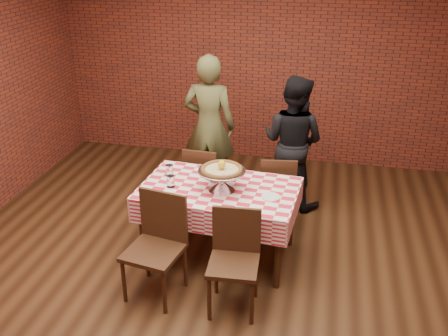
{
  "coord_description": "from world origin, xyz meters",
  "views": [
    {
      "loc": [
        0.94,
        -3.71,
        2.97
      ],
      "look_at": [
        0.04,
        0.53,
        0.94
      ],
      "focal_mm": 40.22,
      "sensor_mm": 36.0,
      "label": 1
    }
  ],
  "objects_px": {
    "chair_near_left": "(153,250)",
    "chair_far_right": "(277,190)",
    "diner_black": "(293,142)",
    "table": "(219,222)",
    "pizza": "(222,170)",
    "pizza_stand": "(222,180)",
    "chair_near_right": "(233,265)",
    "condiment_caddy": "(229,170)",
    "diner_olive": "(209,126)",
    "water_glass_left": "(171,181)",
    "water_glass_right": "(170,170)",
    "chair_far_left": "(204,180)"
  },
  "relations": [
    {
      "from": "chair_near_left",
      "to": "chair_far_right",
      "type": "height_order",
      "value": "chair_near_left"
    },
    {
      "from": "diner_black",
      "to": "table",
      "type": "bearing_deg",
      "value": 87.12
    },
    {
      "from": "pizza",
      "to": "pizza_stand",
      "type": "bearing_deg",
      "value": 0.0
    },
    {
      "from": "chair_near_right",
      "to": "chair_far_right",
      "type": "distance_m",
      "value": 1.49
    },
    {
      "from": "table",
      "to": "condiment_caddy",
      "type": "distance_m",
      "value": 0.53
    },
    {
      "from": "pizza",
      "to": "diner_olive",
      "type": "distance_m",
      "value": 1.45
    },
    {
      "from": "water_glass_left",
      "to": "water_glass_right",
      "type": "height_order",
      "value": "same"
    },
    {
      "from": "water_glass_left",
      "to": "diner_black",
      "type": "xyz_separation_m",
      "value": [
        1.05,
        1.34,
        -0.03
      ]
    },
    {
      "from": "condiment_caddy",
      "to": "chair_far_left",
      "type": "distance_m",
      "value": 0.74
    },
    {
      "from": "chair_far_left",
      "to": "chair_near_right",
      "type": "bearing_deg",
      "value": 115.34
    },
    {
      "from": "condiment_caddy",
      "to": "chair_far_right",
      "type": "xyz_separation_m",
      "value": [
        0.45,
        0.43,
        -0.4
      ]
    },
    {
      "from": "chair_near_right",
      "to": "chair_far_left",
      "type": "distance_m",
      "value": 1.67
    },
    {
      "from": "water_glass_left",
      "to": "chair_near_left",
      "type": "relative_size",
      "value": 0.12
    },
    {
      "from": "chair_far_left",
      "to": "diner_black",
      "type": "distance_m",
      "value": 1.12
    },
    {
      "from": "water_glass_left",
      "to": "pizza",
      "type": "bearing_deg",
      "value": 4.58
    },
    {
      "from": "chair_near_right",
      "to": "diner_black",
      "type": "xyz_separation_m",
      "value": [
        0.3,
        2.03,
        0.34
      ]
    },
    {
      "from": "pizza",
      "to": "chair_far_right",
      "type": "relative_size",
      "value": 0.46
    },
    {
      "from": "water_glass_right",
      "to": "diner_black",
      "type": "bearing_deg",
      "value": 44.08
    },
    {
      "from": "table",
      "to": "condiment_caddy",
      "type": "bearing_deg",
      "value": 81.02
    },
    {
      "from": "water_glass_right",
      "to": "chair_near_left",
      "type": "relative_size",
      "value": 0.12
    },
    {
      "from": "water_glass_left",
      "to": "diner_olive",
      "type": "bearing_deg",
      "value": 88.31
    },
    {
      "from": "pizza_stand",
      "to": "chair_near_right",
      "type": "xyz_separation_m",
      "value": [
        0.26,
        -0.74,
        -0.41
      ]
    },
    {
      "from": "table",
      "to": "chair_far_left",
      "type": "relative_size",
      "value": 1.73
    },
    {
      "from": "water_glass_left",
      "to": "diner_olive",
      "type": "distance_m",
      "value": 1.41
    },
    {
      "from": "pizza_stand",
      "to": "water_glass_right",
      "type": "bearing_deg",
      "value": 161.44
    },
    {
      "from": "chair_near_left",
      "to": "chair_near_right",
      "type": "bearing_deg",
      "value": 6.84
    },
    {
      "from": "table",
      "to": "pizza_stand",
      "type": "distance_m",
      "value": 0.49
    },
    {
      "from": "pizza",
      "to": "diner_black",
      "type": "height_order",
      "value": "diner_black"
    },
    {
      "from": "water_glass_right",
      "to": "chair_near_right",
      "type": "bearing_deg",
      "value": -47.98
    },
    {
      "from": "chair_near_right",
      "to": "diner_black",
      "type": "distance_m",
      "value": 2.08
    },
    {
      "from": "pizza_stand",
      "to": "chair_far_right",
      "type": "height_order",
      "value": "pizza_stand"
    },
    {
      "from": "table",
      "to": "water_glass_right",
      "type": "xyz_separation_m",
      "value": [
        -0.54,
        0.15,
        0.44
      ]
    },
    {
      "from": "water_glass_left",
      "to": "chair_near_left",
      "type": "xyz_separation_m",
      "value": [
        0.03,
        -0.65,
        -0.35
      ]
    },
    {
      "from": "pizza",
      "to": "chair_near_left",
      "type": "height_order",
      "value": "pizza"
    },
    {
      "from": "table",
      "to": "chair_far_left",
      "type": "distance_m",
      "value": 0.84
    },
    {
      "from": "water_glass_left",
      "to": "condiment_caddy",
      "type": "relative_size",
      "value": 0.88
    },
    {
      "from": "table",
      "to": "condiment_caddy",
      "type": "xyz_separation_m",
      "value": [
        0.04,
        0.27,
        0.45
      ]
    },
    {
      "from": "pizza_stand",
      "to": "chair_near_right",
      "type": "distance_m",
      "value": 0.88
    },
    {
      "from": "chair_near_right",
      "to": "chair_far_right",
      "type": "height_order",
      "value": "chair_near_right"
    },
    {
      "from": "water_glass_right",
      "to": "pizza",
      "type": "bearing_deg",
      "value": -18.56
    },
    {
      "from": "pizza",
      "to": "water_glass_right",
      "type": "xyz_separation_m",
      "value": [
        -0.58,
        0.19,
        -0.15
      ]
    },
    {
      "from": "chair_far_left",
      "to": "condiment_caddy",
      "type": "bearing_deg",
      "value": 130.69
    },
    {
      "from": "water_glass_right",
      "to": "diner_black",
      "type": "height_order",
      "value": "diner_black"
    },
    {
      "from": "water_glass_left",
      "to": "diner_black",
      "type": "bearing_deg",
      "value": 51.74
    },
    {
      "from": "chair_near_right",
      "to": "condiment_caddy",
      "type": "bearing_deg",
      "value": 100.1
    },
    {
      "from": "pizza",
      "to": "water_glass_right",
      "type": "distance_m",
      "value": 0.63
    },
    {
      "from": "chair_far_left",
      "to": "diner_olive",
      "type": "relative_size",
      "value": 0.49
    },
    {
      "from": "chair_far_left",
      "to": "table",
      "type": "bearing_deg",
      "value": 116.91
    },
    {
      "from": "chair_near_right",
      "to": "chair_near_left",
      "type": "bearing_deg",
      "value": 173.17
    },
    {
      "from": "chair_near_left",
      "to": "water_glass_right",
      "type": "bearing_deg",
      "value": 107.8
    }
  ]
}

